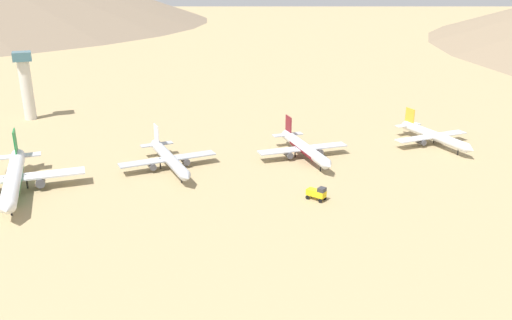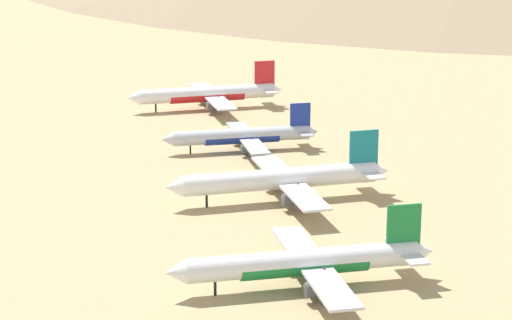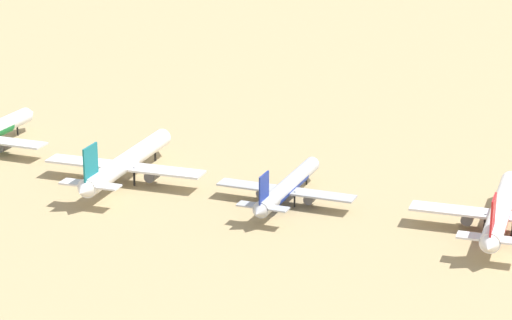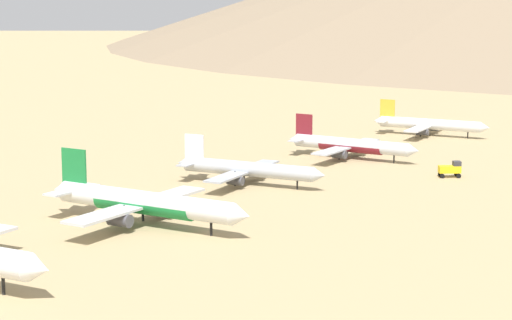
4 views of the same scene
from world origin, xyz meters
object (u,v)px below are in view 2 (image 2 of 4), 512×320
parked_jet_0 (208,94)px  parked_jet_1 (243,136)px  parked_jet_2 (283,179)px  parked_jet_3 (306,262)px

parked_jet_0 → parked_jet_1: 47.91m
parked_jet_0 → parked_jet_2: (3.35, 89.01, 0.30)m
parked_jet_1 → parked_jet_3: size_ratio=0.86×
parked_jet_2 → parked_jet_3: 46.97m
parked_jet_1 → parked_jet_3: bearing=82.6°
parked_jet_1 → parked_jet_2: size_ratio=0.81×
parked_jet_0 → parked_jet_1: parked_jet_0 is taller
parked_jet_2 → parked_jet_0: bearing=-92.2°
parked_jet_3 → parked_jet_1: bearing=-97.4°
parked_jet_3 → parked_jet_2: bearing=-101.8°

